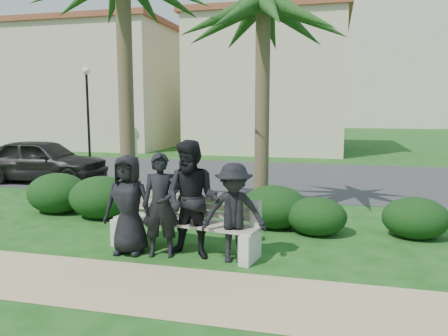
{
  "coord_description": "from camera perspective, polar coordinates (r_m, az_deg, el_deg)",
  "views": [
    {
      "loc": [
        2.52,
        -6.95,
        2.39
      ],
      "look_at": [
        0.52,
        1.0,
        1.25
      ],
      "focal_mm": 35.0,
      "sensor_mm": 36.0,
      "label": 1
    }
  ],
  "objects": [
    {
      "name": "man_b",
      "position": [
        7.07,
        -8.22,
        -4.82
      ],
      "size": [
        0.69,
        0.53,
        1.68
      ],
      "primitive_type": "imported",
      "rotation": [
        0.0,
        0.0,
        0.23
      ],
      "color": "black",
      "rests_on": "ground"
    },
    {
      "name": "man_d",
      "position": [
        6.78,
        1.29,
        -5.87
      ],
      "size": [
        1.11,
        0.8,
        1.55
      ],
      "primitive_type": "imported",
      "rotation": [
        0.0,
        0.0,
        0.24
      ],
      "color": "black",
      "rests_on": "ground"
    },
    {
      "name": "hedge_e",
      "position": [
        8.49,
        12.01,
        -6.05
      ],
      "size": [
        1.13,
        0.93,
        0.74
      ],
      "primitive_type": "ellipsoid",
      "color": "black",
      "rests_on": "ground"
    },
    {
      "name": "hedge_c",
      "position": [
        9.24,
        -5.68,
        -5.21
      ],
      "size": [
        0.91,
        0.75,
        0.6
      ],
      "primitive_type": "ellipsoid",
      "color": "black",
      "rests_on": "ground"
    },
    {
      "name": "stucco_bldg_left",
      "position": [
        28.89,
        -16.36,
        10.13
      ],
      "size": [
        10.4,
        8.4,
        7.3
      ],
      "color": "beige",
      "rests_on": "ground"
    },
    {
      "name": "hedge_b",
      "position": [
        9.9,
        -15.7,
        -3.56
      ],
      "size": [
        1.44,
        1.19,
        0.94
      ],
      "primitive_type": "ellipsoid",
      "color": "black",
      "rests_on": "ground"
    },
    {
      "name": "palm_right",
      "position": [
        9.93,
        5.17,
        20.32
      ],
      "size": [
        3.0,
        3.0,
        5.49
      ],
      "color": "brown",
      "rests_on": "ground"
    },
    {
      "name": "park_bench",
      "position": [
        7.41,
        -5.26,
        -7.67
      ],
      "size": [
        2.66,
        1.03,
        0.9
      ],
      "rotation": [
        0.0,
        0.0,
        -0.18
      ],
      "color": "#A99D8E",
      "rests_on": "ground"
    },
    {
      "name": "hedge_f",
      "position": [
        8.84,
        23.74,
        -5.85
      ],
      "size": [
        1.19,
        0.99,
        0.78
      ],
      "primitive_type": "ellipsoid",
      "color": "black",
      "rests_on": "ground"
    },
    {
      "name": "hedge_a",
      "position": [
        10.72,
        -20.89,
        -2.95
      ],
      "size": [
        1.43,
        1.18,
        0.93
      ],
      "primitive_type": "ellipsoid",
      "color": "black",
      "rests_on": "ground"
    },
    {
      "name": "man_c",
      "position": [
        6.95,
        -4.23,
        -4.12
      ],
      "size": [
        1.0,
        0.82,
        1.89
      ],
      "primitive_type": "imported",
      "rotation": [
        0.0,
        0.0,
        -0.12
      ],
      "color": "black",
      "rests_on": "ground"
    },
    {
      "name": "footpath",
      "position": [
        6.21,
        -11.44,
        -14.9
      ],
      "size": [
        30.0,
        1.6,
        0.01
      ],
      "primitive_type": "cube",
      "color": "tan",
      "rests_on": "ground"
    },
    {
      "name": "ground",
      "position": [
        7.77,
        -5.64,
        -10.05
      ],
      "size": [
        160.0,
        160.0,
        0.0
      ],
      "primitive_type": "plane",
      "color": "#144012",
      "rests_on": "ground"
    },
    {
      "name": "stucco_bldg_right",
      "position": [
        25.22,
        6.16,
        10.77
      ],
      "size": [
        8.4,
        8.4,
        7.3
      ],
      "color": "beige",
      "rests_on": "ground"
    },
    {
      "name": "asphalt_street",
      "position": [
        15.34,
        4.47,
        -1.07
      ],
      "size": [
        160.0,
        8.0,
        0.01
      ],
      "primitive_type": "cube",
      "color": "#2D2D30",
      "rests_on": "ground"
    },
    {
      "name": "hedge_d",
      "position": [
        8.83,
        6.59,
        -4.92
      ],
      "size": [
        1.34,
        1.11,
        0.87
      ],
      "primitive_type": "ellipsoid",
      "color": "black",
      "rests_on": "ground"
    },
    {
      "name": "car_a",
      "position": [
        15.2,
        -22.62,
        0.91
      ],
      "size": [
        4.2,
        1.93,
        1.39
      ],
      "primitive_type": "imported",
      "rotation": [
        0.0,
        0.0,
        1.64
      ],
      "color": "black",
      "rests_on": "ground"
    },
    {
      "name": "street_lamp",
      "position": [
        22.18,
        -17.43,
        8.99
      ],
      "size": [
        0.36,
        0.36,
        4.29
      ],
      "color": "black",
      "rests_on": "ground"
    },
    {
      "name": "hotel_tower",
      "position": [
        63.96,
        25.39,
        17.1
      ],
      "size": [
        26.0,
        18.0,
        37.3
      ],
      "color": "beige",
      "rests_on": "ground"
    },
    {
      "name": "man_a",
      "position": [
        7.31,
        -12.38,
        -4.67
      ],
      "size": [
        0.83,
        0.56,
        1.64
      ],
      "primitive_type": "imported",
      "rotation": [
        0.0,
        0.0,
        0.05
      ],
      "color": "black",
      "rests_on": "ground"
    }
  ]
}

